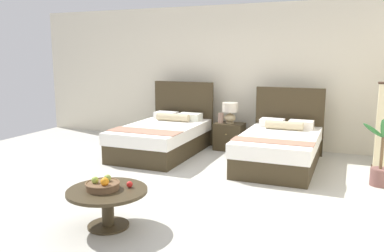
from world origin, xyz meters
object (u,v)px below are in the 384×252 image
at_px(bed_near_window, 163,137).
at_px(coffee_table, 107,199).
at_px(vase, 221,118).
at_px(floor_lamp_corner, 382,126).
at_px(potted_palm, 381,166).
at_px(nightstand, 229,136).
at_px(table_lamp, 230,111).
at_px(loose_apple, 130,184).
at_px(fruit_bowl, 103,185).
at_px(bed_near_corner, 280,148).

distance_m(bed_near_window, coffee_table, 3.31).
relative_size(vase, floor_lamp_corner, 0.14).
bearing_deg(bed_near_window, coffee_table, -73.17).
bearing_deg(potted_palm, bed_near_window, 173.00).
bearing_deg(nightstand, table_lamp, 90.00).
xyz_separation_m(vase, loose_apple, (0.24, -3.74, -0.17)).
bearing_deg(loose_apple, fruit_bowl, -143.82).
bearing_deg(nightstand, bed_near_corner, -34.11).
height_order(floor_lamp_corner, potted_palm, floor_lamp_corner).
relative_size(table_lamp, loose_apple, 5.73).
relative_size(bed_near_window, coffee_table, 2.48).
distance_m(bed_near_corner, vase, 1.53).
bearing_deg(loose_apple, potted_palm, 44.51).
bearing_deg(coffee_table, floor_lamp_corner, 52.44).
bearing_deg(vase, fruit_bowl, -89.86).
bearing_deg(loose_apple, nightstand, 91.12).
distance_m(floor_lamp_corner, potted_palm, 1.03).
bearing_deg(table_lamp, potted_palm, -25.01).
relative_size(table_lamp, fruit_bowl, 1.07).
bearing_deg(potted_palm, table_lamp, 154.99).
height_order(vase, loose_apple, vase).
height_order(vase, potted_palm, potted_palm).
distance_m(bed_near_window, potted_palm, 3.77).
xyz_separation_m(bed_near_corner, fruit_bowl, (-1.30, -3.18, 0.16)).
relative_size(bed_near_corner, potted_palm, 1.98).
height_order(bed_near_window, floor_lamp_corner, floor_lamp_corner).
height_order(table_lamp, floor_lamp_corner, floor_lamp_corner).
bearing_deg(vase, table_lamp, 19.57).
height_order(table_lamp, fruit_bowl, table_lamp).
distance_m(nightstand, floor_lamp_corner, 2.74).
height_order(bed_near_window, bed_near_corner, bed_near_window).
bearing_deg(nightstand, vase, -166.67).
bearing_deg(fruit_bowl, bed_near_window, 106.03).
bearing_deg(bed_near_window, fruit_bowl, -73.97).
xyz_separation_m(floor_lamp_corner, potted_palm, (-0.02, -0.95, -0.42)).
height_order(nightstand, potted_palm, potted_palm).
height_order(nightstand, floor_lamp_corner, floor_lamp_corner).
relative_size(vase, coffee_table, 0.22).
xyz_separation_m(table_lamp, fruit_bowl, (-0.16, -3.97, -0.30)).
bearing_deg(potted_palm, loose_apple, -135.49).
bearing_deg(bed_near_corner, table_lamp, 145.20).
bearing_deg(fruit_bowl, nightstand, 87.69).
distance_m(coffee_table, potted_palm, 3.89).
relative_size(bed_near_corner, vase, 10.56).
relative_size(bed_near_corner, table_lamp, 5.12).
distance_m(nightstand, vase, 0.40).
bearing_deg(loose_apple, bed_near_corner, 70.56).
bearing_deg(bed_near_window, floor_lamp_corner, 7.35).
distance_m(bed_near_window, table_lamp, 1.41).
distance_m(table_lamp, potted_palm, 2.99).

